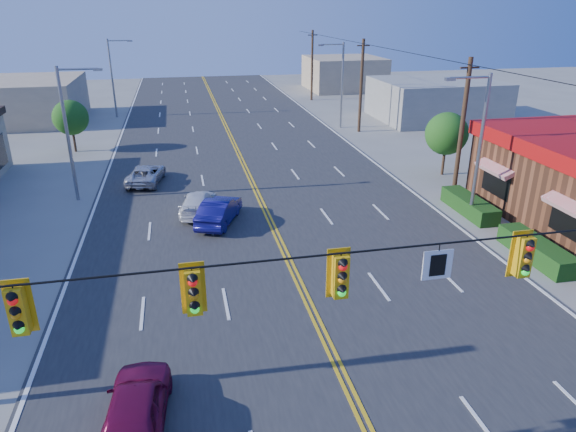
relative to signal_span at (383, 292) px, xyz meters
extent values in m
cube|color=#2D2D30|center=(0.12, 20.00, -4.86)|extent=(20.00, 120.00, 0.06)
cylinder|color=black|center=(0.12, 0.00, 1.11)|extent=(24.00, 0.05, 0.05)
cube|color=white|center=(1.32, 0.00, 0.56)|extent=(0.75, 0.04, 0.75)
cube|color=#D89E0C|center=(-7.88, 0.00, 0.54)|extent=(0.55, 0.34, 1.25)
cube|color=#D89E0C|center=(-4.38, 0.00, 0.54)|extent=(0.55, 0.34, 1.25)
cube|color=#D89E0C|center=(-1.08, 0.00, 0.54)|extent=(0.55, 0.34, 1.25)
cube|color=#D89E0C|center=(3.62, 0.00, 0.54)|extent=(0.55, 0.34, 1.25)
cube|color=#194214|center=(11.62, 12.00, -4.44)|extent=(1.20, 9.00, 0.90)
cylinder|color=gray|center=(11.12, 14.00, -0.89)|extent=(0.20, 0.20, 8.00)
cylinder|color=gray|center=(10.02, 14.00, 2.91)|extent=(2.20, 0.12, 0.12)
cube|color=gray|center=(8.92, 14.00, 2.86)|extent=(0.50, 0.25, 0.15)
cylinder|color=gray|center=(11.12, 38.00, -0.89)|extent=(0.20, 0.20, 8.00)
cylinder|color=gray|center=(10.02, 38.00, 2.91)|extent=(2.20, 0.12, 0.12)
cube|color=gray|center=(8.92, 38.00, 2.86)|extent=(0.50, 0.25, 0.15)
cylinder|color=gray|center=(-10.88, 22.00, -0.89)|extent=(0.20, 0.20, 8.00)
cylinder|color=gray|center=(-9.78, 22.00, 2.91)|extent=(2.20, 0.12, 0.12)
cube|color=gray|center=(-8.68, 22.00, 2.86)|extent=(0.50, 0.25, 0.15)
cylinder|color=gray|center=(-10.88, 48.00, -0.89)|extent=(0.20, 0.20, 8.00)
cylinder|color=gray|center=(-9.78, 48.00, 2.91)|extent=(2.20, 0.12, 0.12)
cube|color=gray|center=(-8.68, 48.00, 2.86)|extent=(0.50, 0.25, 0.15)
cylinder|color=#47301E|center=(12.32, 18.00, -0.69)|extent=(0.28, 0.28, 8.40)
cylinder|color=#47301E|center=(12.32, 36.00, -0.69)|extent=(0.28, 0.28, 8.40)
cylinder|color=#47301E|center=(12.32, 54.00, -0.69)|extent=(0.28, 0.28, 8.40)
cylinder|color=#47301E|center=(13.62, 22.00, -3.84)|extent=(0.20, 0.20, 2.10)
sphere|color=#235B19|center=(13.62, 22.00, -1.95)|extent=(2.94, 2.94, 2.94)
cylinder|color=#47301E|center=(-12.88, 34.00, -3.89)|extent=(0.20, 0.20, 2.00)
sphere|color=#235B19|center=(-12.88, 34.00, -2.09)|extent=(2.80, 2.80, 2.80)
cube|color=gray|center=(22.12, 40.00, -2.89)|extent=(12.00, 10.00, 4.00)
cube|color=tan|center=(-19.88, 48.00, -2.79)|extent=(11.00, 12.00, 4.20)
cube|color=tan|center=(19.12, 62.00, -2.69)|extent=(10.00, 10.00, 4.40)
imported|color=maroon|center=(-6.20, 2.00, -4.17)|extent=(2.05, 4.33, 1.43)
imported|color=navy|center=(-2.64, 16.40, -4.18)|extent=(2.97, 4.51, 1.41)
imported|color=silver|center=(-3.69, 18.14, -4.27)|extent=(2.53, 4.47, 1.22)
imported|color=#BAB8BE|center=(-6.84, 24.31, -4.28)|extent=(2.75, 4.64, 1.21)
camera|label=1|loc=(-4.39, -9.79, 6.24)|focal=32.00mm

